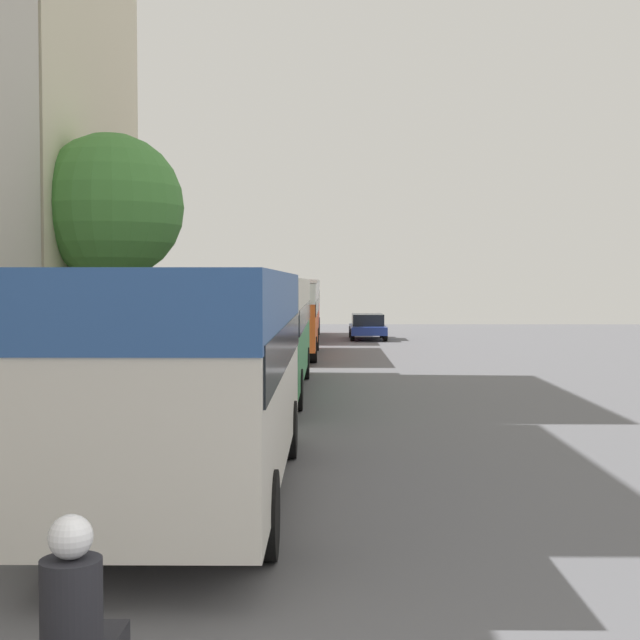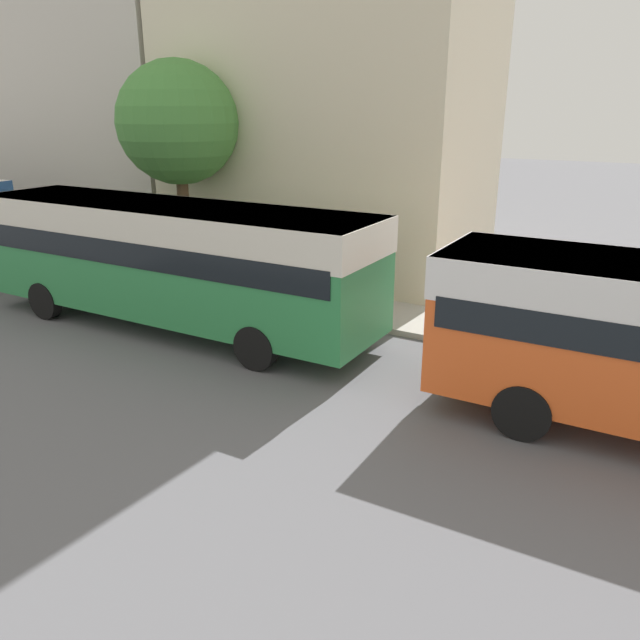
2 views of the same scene
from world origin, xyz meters
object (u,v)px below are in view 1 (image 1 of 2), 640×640
object	(u,v)px
bus_lead	(201,353)
bus_rear	(295,300)
bus_following	(258,319)
pedestrian_near_curb	(213,331)
bus_third_in_line	(286,309)
pedestrian_walking_away	(144,352)
car_crossing	(368,326)

from	to	relation	value
bus_lead	bus_rear	size ratio (longest dim) A/B	0.87
bus_following	pedestrian_near_curb	xyz separation A→B (m)	(-2.95, 12.83, -1.04)
bus_third_in_line	bus_following	bearing A→B (deg)	-90.96
bus_third_in_line	pedestrian_walking_away	size ratio (longest dim) A/B	5.09
bus_third_in_line	pedestrian_walking_away	bearing A→B (deg)	-106.43
pedestrian_near_curb	car_crossing	bearing A→B (deg)	54.97
bus_third_in_line	car_crossing	distance (m)	11.48
bus_third_in_line	bus_rear	bearing A→B (deg)	90.39
bus_following	pedestrian_walking_away	size ratio (longest dim) A/B	5.94
bus_following	car_crossing	size ratio (longest dim) A/B	2.42
bus_following	car_crossing	bearing A→B (deg)	80.02
bus_following	bus_third_in_line	distance (m)	11.98
bus_following	bus_rear	xyz separation A→B (m)	(0.12, 23.52, 0.01)
car_crossing	bus_rear	bearing A→B (deg)	168.72
bus_lead	bus_following	distance (m)	11.94
bus_third_in_line	pedestrian_near_curb	size ratio (longest dim) A/B	5.68
bus_following	bus_rear	size ratio (longest dim) A/B	1.04
pedestrian_near_curb	bus_rear	bearing A→B (deg)	73.97
pedestrian_walking_away	car_crossing	bearing A→B (deg)	72.11
pedestrian_walking_away	bus_following	bearing A→B (deg)	-5.91
bus_third_in_line	pedestrian_near_curb	bearing A→B (deg)	164.90
bus_third_in_line	car_crossing	world-z (taller)	bus_third_in_line
pedestrian_near_curb	bus_following	bearing A→B (deg)	-77.06
bus_third_in_line	car_crossing	bearing A→B (deg)	70.54
bus_rear	pedestrian_near_curb	world-z (taller)	bus_rear
bus_following	car_crossing	world-z (taller)	bus_following
bus_rear	pedestrian_walking_away	xyz separation A→B (m)	(-3.36, -23.18, -0.95)
bus_third_in_line	bus_lead	bearing A→B (deg)	-90.15
bus_rear	car_crossing	distance (m)	4.17
bus_following	pedestrian_near_curb	world-z (taller)	bus_following
pedestrian_walking_away	bus_third_in_line	bearing A→B (deg)	73.57
bus_lead	pedestrian_walking_away	bearing A→B (deg)	105.36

